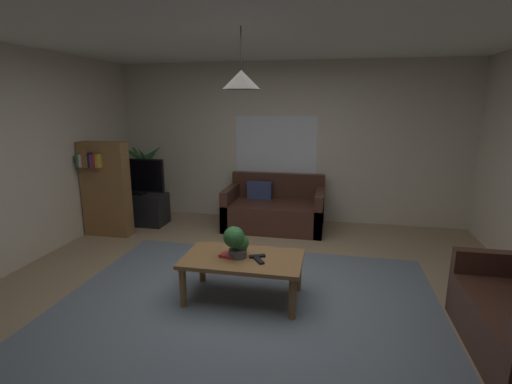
{
  "coord_description": "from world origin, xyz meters",
  "views": [
    {
      "loc": [
        0.77,
        -3.41,
        1.94
      ],
      "look_at": [
        0.0,
        0.3,
        1.05
      ],
      "focal_mm": 26.64,
      "sensor_mm": 36.0,
      "label": 1
    }
  ],
  "objects_px": {
    "coffee_table": "(243,263)",
    "tv_stand": "(139,209)",
    "potted_palm_corner": "(145,183)",
    "pendant_lamp": "(241,80)",
    "remote_on_table_0": "(257,256)",
    "book_on_table_0": "(228,255)",
    "remote_on_table_1": "(259,261)",
    "tv": "(136,176)",
    "potted_plant_on_table": "(236,241)",
    "bookshelf_corner": "(105,188)",
    "couch_under_window": "(274,211)"
  },
  "relations": [
    {
      "from": "potted_plant_on_table",
      "to": "potted_palm_corner",
      "type": "xyz_separation_m",
      "value": [
        -2.34,
        2.59,
        -0.05
      ]
    },
    {
      "from": "tv_stand",
      "to": "potted_palm_corner",
      "type": "xyz_separation_m",
      "value": [
        -0.15,
        0.52,
        0.31
      ]
    },
    {
      "from": "book_on_table_0",
      "to": "potted_palm_corner",
      "type": "distance_m",
      "value": 3.43
    },
    {
      "from": "potted_plant_on_table",
      "to": "potted_palm_corner",
      "type": "distance_m",
      "value": 3.49
    },
    {
      "from": "bookshelf_corner",
      "to": "remote_on_table_0",
      "type": "bearing_deg",
      "value": -29.08
    },
    {
      "from": "book_on_table_0",
      "to": "remote_on_table_0",
      "type": "height_order",
      "value": "book_on_table_0"
    },
    {
      "from": "potted_palm_corner",
      "to": "bookshelf_corner",
      "type": "height_order",
      "value": "bookshelf_corner"
    },
    {
      "from": "potted_palm_corner",
      "to": "book_on_table_0",
      "type": "bearing_deg",
      "value": -49.15
    },
    {
      "from": "tv_stand",
      "to": "potted_palm_corner",
      "type": "bearing_deg",
      "value": 105.71
    },
    {
      "from": "book_on_table_0",
      "to": "potted_plant_on_table",
      "type": "xyz_separation_m",
      "value": [
        0.09,
        0.01,
        0.15
      ]
    },
    {
      "from": "couch_under_window",
      "to": "coffee_table",
      "type": "distance_m",
      "value": 2.3
    },
    {
      "from": "remote_on_table_1",
      "to": "tv_stand",
      "type": "bearing_deg",
      "value": 104.53
    },
    {
      "from": "remote_on_table_1",
      "to": "tv_stand",
      "type": "xyz_separation_m",
      "value": [
        -2.43,
        2.13,
        -0.21
      ]
    },
    {
      "from": "remote_on_table_1",
      "to": "potted_plant_on_table",
      "type": "xyz_separation_m",
      "value": [
        -0.24,
        0.06,
        0.16
      ]
    },
    {
      "from": "book_on_table_0",
      "to": "remote_on_table_1",
      "type": "distance_m",
      "value": 0.33
    },
    {
      "from": "tv",
      "to": "bookshelf_corner",
      "type": "relative_size",
      "value": 0.68
    },
    {
      "from": "book_on_table_0",
      "to": "remote_on_table_0",
      "type": "distance_m",
      "value": 0.3
    },
    {
      "from": "book_on_table_0",
      "to": "pendant_lamp",
      "type": "distance_m",
      "value": 1.69
    },
    {
      "from": "remote_on_table_0",
      "to": "tv_stand",
      "type": "relative_size",
      "value": 0.18
    },
    {
      "from": "remote_on_table_0",
      "to": "potted_palm_corner",
      "type": "bearing_deg",
      "value": -160.47
    },
    {
      "from": "couch_under_window",
      "to": "remote_on_table_1",
      "type": "distance_m",
      "value": 2.39
    },
    {
      "from": "couch_under_window",
      "to": "potted_palm_corner",
      "type": "xyz_separation_m",
      "value": [
        -2.35,
        0.28,
        0.29
      ]
    },
    {
      "from": "tv",
      "to": "remote_on_table_1",
      "type": "bearing_deg",
      "value": -40.92
    },
    {
      "from": "pendant_lamp",
      "to": "tv_stand",
      "type": "bearing_deg",
      "value": 137.61
    },
    {
      "from": "pendant_lamp",
      "to": "book_on_table_0",
      "type": "bearing_deg",
      "value": -172.31
    },
    {
      "from": "remote_on_table_1",
      "to": "coffee_table",
      "type": "bearing_deg",
      "value": 123.43
    },
    {
      "from": "tv",
      "to": "pendant_lamp",
      "type": "xyz_separation_m",
      "value": [
        2.25,
        -2.03,
        1.34
      ]
    },
    {
      "from": "potted_palm_corner",
      "to": "bookshelf_corner",
      "type": "bearing_deg",
      "value": -91.95
    },
    {
      "from": "couch_under_window",
      "to": "book_on_table_0",
      "type": "relative_size",
      "value": 10.66
    },
    {
      "from": "tv",
      "to": "tv_stand",
      "type": "bearing_deg",
      "value": 90.0
    },
    {
      "from": "bookshelf_corner",
      "to": "pendant_lamp",
      "type": "height_order",
      "value": "pendant_lamp"
    },
    {
      "from": "book_on_table_0",
      "to": "potted_palm_corner",
      "type": "height_order",
      "value": "potted_palm_corner"
    },
    {
      "from": "tv_stand",
      "to": "potted_palm_corner",
      "type": "height_order",
      "value": "potted_palm_corner"
    },
    {
      "from": "couch_under_window",
      "to": "potted_plant_on_table",
      "type": "bearing_deg",
      "value": -90.4
    },
    {
      "from": "potted_palm_corner",
      "to": "pendant_lamp",
      "type": "distance_m",
      "value": 3.86
    },
    {
      "from": "coffee_table",
      "to": "tv_stand",
      "type": "xyz_separation_m",
      "value": [
        -2.25,
        2.05,
        -0.13
      ]
    },
    {
      "from": "remote_on_table_1",
      "to": "potted_plant_on_table",
      "type": "height_order",
      "value": "potted_plant_on_table"
    },
    {
      "from": "potted_plant_on_table",
      "to": "pendant_lamp",
      "type": "relative_size",
      "value": 0.61
    },
    {
      "from": "tv",
      "to": "bookshelf_corner",
      "type": "height_order",
      "value": "bookshelf_corner"
    },
    {
      "from": "coffee_table",
      "to": "remote_on_table_0",
      "type": "relative_size",
      "value": 7.4
    },
    {
      "from": "pendant_lamp",
      "to": "couch_under_window",
      "type": "bearing_deg",
      "value": 91.09
    },
    {
      "from": "potted_plant_on_table",
      "to": "pendant_lamp",
      "type": "bearing_deg",
      "value": 9.45
    },
    {
      "from": "remote_on_table_1",
      "to": "couch_under_window",
      "type": "bearing_deg",
      "value": 61.09
    },
    {
      "from": "remote_on_table_1",
      "to": "remote_on_table_0",
      "type": "bearing_deg",
      "value": 75.84
    },
    {
      "from": "coffee_table",
      "to": "remote_on_table_1",
      "type": "relative_size",
      "value": 7.4
    },
    {
      "from": "tv_stand",
      "to": "pendant_lamp",
      "type": "xyz_separation_m",
      "value": [
        2.25,
        -2.05,
        1.9
      ]
    },
    {
      "from": "potted_plant_on_table",
      "to": "remote_on_table_0",
      "type": "bearing_deg",
      "value": 10.68
    },
    {
      "from": "potted_palm_corner",
      "to": "potted_plant_on_table",
      "type": "bearing_deg",
      "value": -47.91
    },
    {
      "from": "remote_on_table_0",
      "to": "potted_palm_corner",
      "type": "distance_m",
      "value": 3.6
    },
    {
      "from": "potted_plant_on_table",
      "to": "pendant_lamp",
      "type": "height_order",
      "value": "pendant_lamp"
    }
  ]
}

